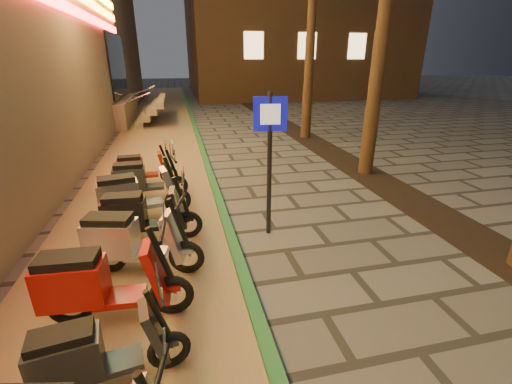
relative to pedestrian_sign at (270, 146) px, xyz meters
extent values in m
cube|color=#8C7251|center=(-2.45, 5.97, -1.72)|extent=(3.40, 60.00, 0.01)
cube|color=#256534|center=(-0.75, 5.97, -1.68)|extent=(0.18, 60.00, 0.10)
cube|color=black|center=(3.75, 0.97, -1.72)|extent=(1.20, 40.00, 0.02)
cube|color=black|center=(-4.30, 13.97, 1.07)|extent=(0.08, 5.00, 3.00)
cube|color=gray|center=(-6.35, 13.97, -1.13)|extent=(5.00, 6.00, 1.20)
cube|color=gray|center=(-3.35, 13.97, -1.58)|extent=(0.35, 5.00, 0.30)
cube|color=gray|center=(-3.00, 13.97, -1.28)|extent=(0.35, 5.00, 0.30)
cube|color=gray|center=(-2.65, 13.97, -0.98)|extent=(0.35, 5.00, 0.30)
cube|color=gray|center=(-2.30, 13.97, -0.68)|extent=(0.35, 5.00, 0.30)
cylinder|color=silver|center=(-3.75, 11.97, -0.48)|extent=(2.09, 0.06, 0.81)
cylinder|color=silver|center=(-3.75, 15.97, -0.48)|extent=(2.09, 0.06, 0.81)
cube|color=#E2BA7C|center=(4.15, 19.94, 2.27)|extent=(1.40, 0.06, 1.80)
cube|color=#E2BA7C|center=(8.15, 19.94, 2.27)|extent=(1.40, 0.06, 1.80)
cube|color=#E2BA7C|center=(12.15, 19.94, 2.27)|extent=(1.40, 0.06, 1.80)
cylinder|color=#472D19|center=(3.75, 2.97, 1.12)|extent=(0.40, 0.40, 5.70)
cylinder|color=#472D19|center=(3.75, 7.97, 1.25)|extent=(0.40, 0.40, 5.95)
cylinder|color=black|center=(0.00, 0.01, -0.39)|extent=(0.09, 0.09, 2.66)
cube|color=#0E0EB6|center=(0.00, -0.01, 0.57)|extent=(0.58, 0.12, 0.59)
cube|color=white|center=(-0.01, -0.03, 0.57)|extent=(0.34, 0.07, 0.34)
cylinder|color=black|center=(-1.83, -3.86, -0.63)|extent=(0.16, 0.57, 0.04)
torus|color=black|center=(-2.85, -2.93, -1.49)|extent=(0.48, 0.17, 0.47)
cylinder|color=silver|center=(-2.85, -2.93, -1.49)|extent=(0.14, 0.11, 0.13)
torus|color=black|center=(-1.84, -2.77, -1.49)|extent=(0.48, 0.17, 0.47)
cylinder|color=silver|center=(-1.84, -2.77, -1.49)|extent=(0.14, 0.11, 0.13)
cube|color=#222427|center=(-2.36, -2.85, -1.45)|extent=(0.54, 0.39, 0.07)
cube|color=#222427|center=(-2.78, -2.92, -1.22)|extent=(0.68, 0.44, 0.46)
cube|color=black|center=(-2.78, -2.92, -0.96)|extent=(0.60, 0.38, 0.11)
cube|color=#222427|center=(-1.97, -2.79, -1.18)|extent=(0.30, 0.40, 0.64)
cylinder|color=black|center=(-1.91, -2.78, -1.00)|extent=(0.26, 0.10, 0.67)
cylinder|color=black|center=(-1.86, -2.77, -0.71)|extent=(0.12, 0.53, 0.04)
cube|color=#222427|center=(-1.84, -2.77, -1.38)|extent=(0.22, 0.16, 0.05)
torus|color=black|center=(-3.06, -1.82, -1.43)|extent=(0.59, 0.15, 0.58)
cylinder|color=silver|center=(-3.06, -1.82, -1.43)|extent=(0.16, 0.12, 0.16)
torus|color=black|center=(-1.81, -1.89, -1.43)|extent=(0.59, 0.15, 0.58)
cylinder|color=silver|center=(-1.81, -1.89, -1.43)|extent=(0.16, 0.12, 0.16)
cube|color=#9C110E|center=(-2.45, -1.85, -1.39)|extent=(0.64, 0.42, 0.09)
cube|color=#9C110E|center=(-2.97, -1.82, -1.11)|extent=(0.81, 0.47, 0.56)
cube|color=black|center=(-2.97, -1.82, -0.79)|extent=(0.71, 0.40, 0.13)
cube|color=#9C110E|center=(-1.97, -1.88, -1.05)|extent=(0.33, 0.46, 0.79)
cylinder|color=black|center=(-1.89, -1.89, -0.83)|extent=(0.31, 0.10, 0.83)
cylinder|color=black|center=(-1.84, -1.89, -0.47)|extent=(0.09, 0.65, 0.05)
cube|color=#9C110E|center=(-1.81, -1.89, -1.30)|extent=(0.26, 0.17, 0.07)
torus|color=black|center=(-2.78, -0.70, -1.44)|extent=(0.58, 0.24, 0.57)
cylinder|color=silver|center=(-2.78, -0.70, -1.44)|extent=(0.18, 0.14, 0.15)
torus|color=black|center=(-1.59, -0.99, -1.44)|extent=(0.58, 0.24, 0.57)
cylinder|color=silver|center=(-1.59, -0.99, -1.44)|extent=(0.18, 0.14, 0.15)
cube|color=silver|center=(-2.20, -0.84, -1.40)|extent=(0.67, 0.51, 0.09)
cube|color=silver|center=(-2.69, -0.72, -1.12)|extent=(0.84, 0.59, 0.55)
cube|color=black|center=(-2.69, -0.72, -0.81)|extent=(0.74, 0.50, 0.13)
cube|color=silver|center=(-1.74, -0.96, -1.07)|extent=(0.39, 0.50, 0.77)
cylinder|color=black|center=(-1.67, -0.98, -0.85)|extent=(0.31, 0.15, 0.81)
cylinder|color=black|center=(-1.61, -0.99, -0.50)|extent=(0.20, 0.63, 0.05)
cube|color=silver|center=(-1.59, -0.99, -1.31)|extent=(0.27, 0.21, 0.07)
torus|color=black|center=(-2.70, 0.23, -1.45)|extent=(0.55, 0.14, 0.55)
cylinder|color=silver|center=(-2.70, 0.23, -1.45)|extent=(0.15, 0.11, 0.15)
torus|color=black|center=(-1.52, 0.16, -1.45)|extent=(0.55, 0.14, 0.55)
cylinder|color=silver|center=(-1.52, 0.16, -1.45)|extent=(0.15, 0.11, 0.15)
cube|color=black|center=(-2.12, 0.19, -1.41)|extent=(0.60, 0.39, 0.08)
cube|color=black|center=(-2.62, 0.22, -1.15)|extent=(0.76, 0.44, 0.53)
cube|color=black|center=(-2.62, 0.22, -0.84)|extent=(0.67, 0.37, 0.13)
cube|color=black|center=(-1.67, 0.17, -1.09)|extent=(0.30, 0.44, 0.74)
cylinder|color=black|center=(-1.60, 0.16, -0.88)|extent=(0.29, 0.09, 0.78)
cylinder|color=black|center=(-1.54, 0.16, -0.55)|extent=(0.08, 0.61, 0.05)
cube|color=black|center=(-1.52, 0.16, -1.33)|extent=(0.24, 0.16, 0.06)
torus|color=black|center=(-2.92, 1.08, -1.43)|extent=(0.59, 0.22, 0.58)
cylinder|color=silver|center=(-2.92, 1.08, -1.43)|extent=(0.18, 0.14, 0.16)
torus|color=black|center=(-1.69, 1.32, -1.43)|extent=(0.59, 0.22, 0.58)
cylinder|color=silver|center=(-1.69, 1.32, -1.43)|extent=(0.18, 0.14, 0.16)
cube|color=#96959D|center=(-2.32, 1.20, -1.39)|extent=(0.68, 0.49, 0.09)
cube|color=#96959D|center=(-2.83, 1.10, -1.11)|extent=(0.85, 0.57, 0.56)
cube|color=black|center=(-2.83, 1.10, -0.79)|extent=(0.75, 0.48, 0.13)
cube|color=#96959D|center=(-1.84, 1.29, -1.05)|extent=(0.38, 0.50, 0.79)
cylinder|color=black|center=(-1.77, 1.30, -0.83)|extent=(0.32, 0.14, 0.83)
cylinder|color=black|center=(-1.71, 1.31, -0.47)|extent=(0.17, 0.65, 0.05)
cube|color=#96959D|center=(-1.69, 1.32, -1.30)|extent=(0.27, 0.20, 0.07)
torus|color=black|center=(-2.84, 2.30, -1.46)|extent=(0.54, 0.12, 0.53)
cylinder|color=silver|center=(-2.84, 2.30, -1.46)|extent=(0.15, 0.11, 0.14)
torus|color=black|center=(-1.69, 2.34, -1.46)|extent=(0.54, 0.12, 0.53)
cylinder|color=silver|center=(-1.69, 2.34, -1.46)|extent=(0.15, 0.11, 0.14)
cube|color=#282B2D|center=(-2.28, 2.32, -1.42)|extent=(0.57, 0.37, 0.08)
cube|color=#282B2D|center=(-2.76, 2.30, -1.16)|extent=(0.73, 0.41, 0.51)
cube|color=black|center=(-2.76, 2.30, -0.86)|extent=(0.65, 0.35, 0.12)
cube|color=#282B2D|center=(-1.84, 2.33, -1.11)|extent=(0.29, 0.42, 0.72)
cylinder|color=black|center=(-1.76, 2.33, -0.91)|extent=(0.28, 0.08, 0.76)
cylinder|color=black|center=(-1.71, 2.34, -0.58)|extent=(0.06, 0.60, 0.05)
cube|color=#282B2D|center=(-1.69, 2.34, -1.34)|extent=(0.23, 0.15, 0.06)
torus|color=black|center=(-2.92, 3.33, -1.49)|extent=(0.48, 0.12, 0.48)
cylinder|color=silver|center=(-2.92, 3.33, -1.49)|extent=(0.13, 0.10, 0.13)
torus|color=black|center=(-1.90, 3.39, -1.49)|extent=(0.48, 0.12, 0.48)
cylinder|color=silver|center=(-1.90, 3.39, -1.49)|extent=(0.13, 0.10, 0.13)
cube|color=maroon|center=(-2.42, 3.36, -1.45)|extent=(0.52, 0.34, 0.07)
cube|color=maroon|center=(-2.85, 3.34, -1.22)|extent=(0.66, 0.38, 0.46)
cube|color=black|center=(-2.85, 3.34, -0.96)|extent=(0.58, 0.32, 0.11)
cube|color=maroon|center=(-2.03, 3.38, -1.18)|extent=(0.26, 0.38, 0.64)
cylinder|color=black|center=(-1.97, 3.38, -0.99)|extent=(0.25, 0.08, 0.68)
cylinder|color=black|center=(-1.92, 3.39, -0.70)|extent=(0.07, 0.53, 0.04)
cube|color=maroon|center=(-1.90, 3.39, -1.38)|extent=(0.21, 0.14, 0.05)
camera|label=1|loc=(-1.56, -5.72, 1.46)|focal=24.00mm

